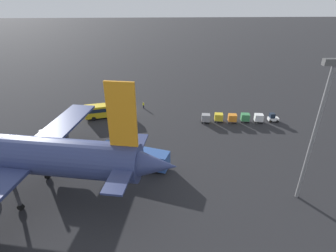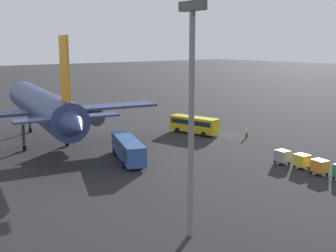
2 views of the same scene
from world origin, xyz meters
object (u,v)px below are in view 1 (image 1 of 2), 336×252
(airplane, at_px, (16,154))
(cargo_cart_green, at_px, (245,117))
(shuttle_bus_far, at_px, (134,155))
(baggage_tug, at_px, (273,118))
(cargo_cart_orange, at_px, (232,118))
(cargo_cart_grey, at_px, (206,118))
(cargo_cart_yellow, at_px, (219,117))
(shuttle_bus_near, at_px, (106,110))
(worker_person, at_px, (143,105))
(cargo_cart_white, at_px, (259,118))

(airplane, bearing_deg, cargo_cart_green, -140.38)
(shuttle_bus_far, relative_size, cargo_cart_green, 5.67)
(baggage_tug, bearing_deg, cargo_cart_orange, 2.44)
(shuttle_bus_far, distance_m, baggage_tug, 35.72)
(airplane, height_order, shuttle_bus_far, airplane)
(cargo_cart_orange, bearing_deg, cargo_cart_grey, -3.48)
(cargo_cart_green, height_order, cargo_cart_yellow, same)
(cargo_cart_green, height_order, cargo_cart_grey, same)
(cargo_cart_green, bearing_deg, shuttle_bus_near, -7.67)
(cargo_cart_yellow, bearing_deg, worker_person, -26.99)
(shuttle_bus_near, height_order, cargo_cart_green, shuttle_bus_near)
(shuttle_bus_near, xyz_separation_m, shuttle_bus_far, (-8.20, 20.79, -0.00))
(cargo_cart_orange, xyz_separation_m, cargo_cart_yellow, (3.13, -0.60, 0.00))
(cargo_cart_grey, bearing_deg, shuttle_bus_near, -10.20)
(shuttle_bus_far, relative_size, cargo_cart_yellow, 5.67)
(cargo_cart_orange, bearing_deg, airplane, 30.60)
(baggage_tug, distance_m, cargo_cart_white, 3.60)
(shuttle_bus_far, height_order, cargo_cart_orange, shuttle_bus_far)
(baggage_tug, height_order, cargo_cart_orange, baggage_tug)
(airplane, height_order, baggage_tug, airplane)
(shuttle_bus_near, relative_size, cargo_cart_green, 4.71)
(airplane, relative_size, worker_person, 26.77)
(cargo_cart_yellow, bearing_deg, shuttle_bus_near, -8.58)
(worker_person, relative_size, cargo_cart_white, 0.78)
(worker_person, height_order, cargo_cart_green, cargo_cart_green)
(cargo_cart_white, bearing_deg, cargo_cart_grey, -2.85)
(airplane, xyz_separation_m, cargo_cart_yellow, (-34.99, -23.15, -5.71))
(airplane, height_order, cargo_cart_white, airplane)
(airplane, height_order, shuttle_bus_near, airplane)
(cargo_cart_white, height_order, cargo_cart_green, same)
(cargo_cart_orange, bearing_deg, shuttle_bus_near, -8.83)
(worker_person, bearing_deg, cargo_cart_green, 158.43)
(shuttle_bus_far, height_order, cargo_cart_yellow, shuttle_bus_far)
(shuttle_bus_far, xyz_separation_m, worker_person, (-0.71, -25.95, -1.09))
(shuttle_bus_far, distance_m, cargo_cart_yellow, 25.21)
(shuttle_bus_near, bearing_deg, cargo_cart_white, 159.67)
(airplane, xyz_separation_m, cargo_cart_white, (-44.38, -22.30, -5.71))
(cargo_cart_white, bearing_deg, cargo_cart_yellow, -5.15)
(airplane, relative_size, cargo_cart_yellow, 20.93)
(shuttle_bus_far, height_order, cargo_cart_grey, shuttle_bus_far)
(cargo_cart_yellow, distance_m, cargo_cart_grey, 3.14)
(cargo_cart_green, bearing_deg, cargo_cart_orange, 3.66)
(baggage_tug, bearing_deg, cargo_cart_green, 0.98)
(shuttle_bus_near, height_order, cargo_cart_yellow, shuttle_bus_near)
(cargo_cart_green, distance_m, cargo_cart_grey, 9.39)
(cargo_cart_orange, distance_m, cargo_cart_grey, 6.27)
(baggage_tug, xyz_separation_m, cargo_cart_white, (3.57, 0.33, 0.25))
(shuttle_bus_near, height_order, cargo_cart_white, shuttle_bus_near)
(shuttle_bus_near, xyz_separation_m, baggage_tug, (-40.03, 4.60, -1.02))
(airplane, height_order, cargo_cart_yellow, airplane)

